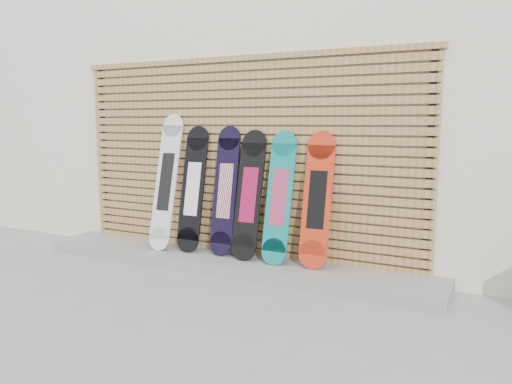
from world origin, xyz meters
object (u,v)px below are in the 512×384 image
at_px(snowboard_5, 317,200).
at_px(snowboard_0, 166,182).
at_px(snowboard_4, 279,197).
at_px(snowboard_3, 249,195).
at_px(snowboard_1, 193,189).
at_px(snowboard_2, 225,191).

bearing_deg(snowboard_5, snowboard_0, -178.22).
bearing_deg(snowboard_4, snowboard_0, -178.56).
bearing_deg(snowboard_0, snowboard_4, 1.44).
height_order(snowboard_3, snowboard_5, snowboard_3).
distance_m(snowboard_3, snowboard_5, 0.76).
bearing_deg(snowboard_0, snowboard_1, 7.01).
height_order(snowboard_3, snowboard_4, snowboard_3).
bearing_deg(snowboard_5, snowboard_1, -179.43).
bearing_deg(snowboard_5, snowboard_3, -178.41).
bearing_deg(snowboard_3, snowboard_0, -178.08).
height_order(snowboard_0, snowboard_5, snowboard_0).
bearing_deg(snowboard_3, snowboard_1, 179.49).
distance_m(snowboard_0, snowboard_1, 0.35).
height_order(snowboard_2, snowboard_3, snowboard_2).
bearing_deg(snowboard_1, snowboard_0, -172.99).
height_order(snowboard_4, snowboard_5, same).
relative_size(snowboard_2, snowboard_5, 1.03).
bearing_deg(snowboard_2, snowboard_1, -177.10).
height_order(snowboard_0, snowboard_4, snowboard_0).
bearing_deg(snowboard_0, snowboard_5, 1.78).
bearing_deg(snowboard_2, snowboard_3, -5.01).
relative_size(snowboard_3, snowboard_5, 1.00).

